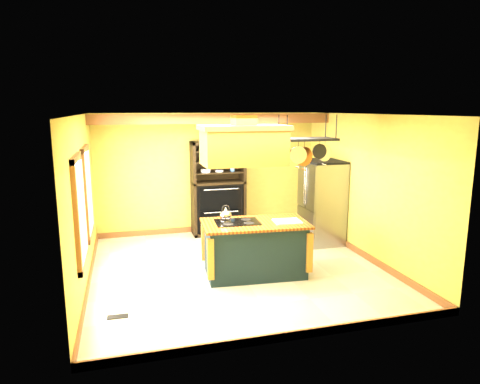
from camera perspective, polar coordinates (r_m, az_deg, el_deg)
name	(u,v)px	position (r m, az deg, el deg)	size (l,w,h in m)	color
floor	(237,268)	(7.72, -0.43, -10.16)	(5.00, 5.00, 0.00)	beige
ceiling	(237,114)	(7.20, -0.46, 10.30)	(5.00, 5.00, 0.00)	white
wall_back	(209,173)	(9.74, -4.19, 2.52)	(5.00, 0.02, 2.70)	gold
wall_front	(291,235)	(5.03, 6.86, -5.76)	(5.00, 0.02, 2.70)	gold
wall_left	(83,203)	(7.14, -20.24, -1.33)	(0.02, 5.00, 2.70)	gold
wall_right	(366,187)	(8.32, 16.44, 0.61)	(0.02, 5.00, 2.70)	gold
ceiling_beam	(215,119)	(8.85, -3.30, 9.73)	(5.00, 0.15, 0.20)	brown
window_near	(80,211)	(6.35, -20.54, -2.38)	(0.06, 1.06, 1.56)	brown
window_far	(88,192)	(7.71, -19.64, -0.02)	(0.06, 1.06, 1.56)	brown
kitchen_island	(255,248)	(7.33, 1.97, -7.46)	(1.83, 1.10, 1.11)	black
range_hood	(244,144)	(6.91, 0.49, 6.46)	(1.40, 0.79, 0.80)	#B1782C
pot_rack	(307,145)	(7.30, 8.88, 6.16)	(1.04, 0.48, 0.87)	black
refrigerator	(322,204)	(9.12, 10.84, -1.58)	(0.74, 0.87, 1.71)	gray
hutch	(218,197)	(9.65, -2.97, -0.73)	(1.18, 0.54, 2.09)	black
floor_register	(118,317)	(6.31, -15.99, -15.68)	(0.28, 0.12, 0.01)	black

